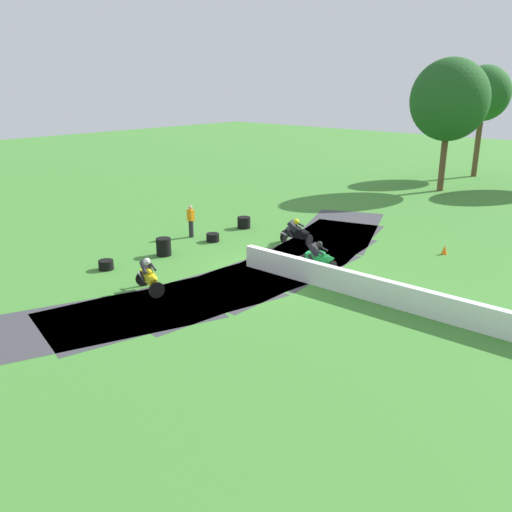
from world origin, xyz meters
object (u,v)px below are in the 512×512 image
motorcycle_chase_green (319,257)px  tire_stack_mid_b (213,237)px  tire_stack_far (244,223)px  track_marshal (191,221)px  motorcycle_trailing_black (297,232)px  tire_stack_near (106,265)px  traffic_cone (445,250)px  motorcycle_lead_yellow (149,276)px  tire_stack_mid_a (164,247)px

motorcycle_chase_green → tire_stack_mid_b: bearing=178.3°
tire_stack_far → track_marshal: (-0.79, -3.05, 0.52)m
motorcycle_trailing_black → tire_stack_mid_b: bearing=-146.2°
tire_stack_near → traffic_cone: traffic_cone is taller
motorcycle_lead_yellow → motorcycle_trailing_black: size_ratio=1.01×
motorcycle_lead_yellow → tire_stack_far: size_ratio=2.45×
motorcycle_trailing_black → tire_stack_mid_a: size_ratio=2.11×
traffic_cone → tire_stack_mid_a: bearing=-137.3°
motorcycle_lead_yellow → tire_stack_mid_b: (-3.13, 6.23, -0.46)m
tire_stack_mid_b → motorcycle_chase_green: bearing=-1.7°
tire_stack_far → traffic_cone: bearing=15.7°
tire_stack_mid_b → motorcycle_lead_yellow: bearing=-63.3°
motorcycle_lead_yellow → traffic_cone: 13.42m
tire_stack_mid_b → track_marshal: track_marshal is taller
traffic_cone → track_marshal: bearing=-151.5°
tire_stack_far → traffic_cone: 10.32m
motorcycle_lead_yellow → tire_stack_mid_b: size_ratio=2.68×
tire_stack_near → traffic_cone: bearing=50.0°
traffic_cone → motorcycle_chase_green: bearing=-115.9°
tire_stack_far → traffic_cone: (9.94, 2.79, -0.08)m
motorcycle_chase_green → traffic_cone: motorcycle_chase_green is taller
motorcycle_lead_yellow → motorcycle_chase_green: motorcycle_lead_yellow is taller
tire_stack_far → traffic_cone: size_ratio=1.58×
motorcycle_lead_yellow → tire_stack_mid_a: size_ratio=2.12×
tire_stack_near → tire_stack_far: (-0.27, 8.73, 0.10)m
tire_stack_mid_a → track_marshal: track_marshal is taller
motorcycle_lead_yellow → tire_stack_mid_b: motorcycle_lead_yellow is taller
tire_stack_near → track_marshal: 5.81m
motorcycle_chase_green → tire_stack_far: motorcycle_chase_green is taller
motorcycle_trailing_black → traffic_cone: (5.92, 3.36, -0.42)m
tire_stack_mid_a → motorcycle_chase_green: bearing=23.3°
tire_stack_near → tire_stack_mid_a: bearing=84.2°
motorcycle_chase_green → traffic_cone: (2.84, 5.85, -0.44)m
tire_stack_mid_a → traffic_cone: size_ratio=1.82×
tire_stack_near → motorcycle_chase_green: bearing=39.7°
motorcycle_chase_green → motorcycle_trailing_black: size_ratio=1.00×
motorcycle_chase_green → track_marshal: 7.89m
tire_stack_mid_b → traffic_cone: bearing=31.2°
motorcycle_chase_green → tire_stack_mid_a: bearing=-156.7°
motorcycle_trailing_black → motorcycle_lead_yellow: bearing=-92.0°
track_marshal → motorcycle_chase_green: bearing=-0.1°
tire_stack_far → motorcycle_chase_green: bearing=-23.4°
traffic_cone → motorcycle_lead_yellow: bearing=-117.6°
tire_stack_mid_b → track_marshal: size_ratio=0.39×
tire_stack_far → tire_stack_near: bearing=-88.2°
motorcycle_trailing_black → tire_stack_mid_b: 4.15m
tire_stack_mid_b → tire_stack_near: bearing=-93.2°
motorcycle_chase_green → tire_stack_far: size_ratio=2.42×
tire_stack_mid_b → tire_stack_far: (-0.59, 2.87, 0.10)m
tire_stack_near → tire_stack_far: size_ratio=0.90×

